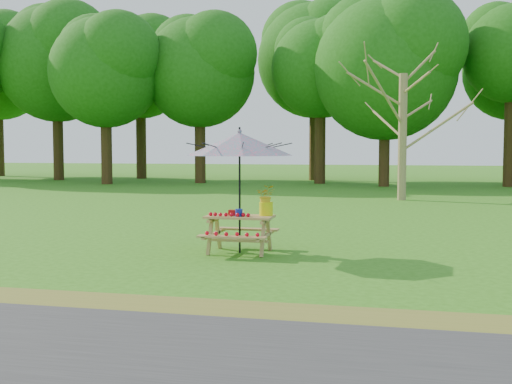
% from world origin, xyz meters
% --- Properties ---
extents(ground, '(120.00, 120.00, 0.00)m').
position_xyz_m(ground, '(0.00, 0.00, 0.00)').
color(ground, '#337416').
rests_on(ground, ground).
extents(treeline, '(60.00, 12.00, 16.00)m').
position_xyz_m(treeline, '(0.00, 22.00, 8.00)').
color(treeline, '#1A5C0F').
rests_on(treeline, ground).
extents(bare_tree, '(7.04, 7.04, 10.45)m').
position_xyz_m(bare_tree, '(4.96, 13.82, 6.35)').
color(bare_tree, olive).
rests_on(bare_tree, ground).
extents(picnic_table, '(1.20, 1.32, 0.67)m').
position_xyz_m(picnic_table, '(2.17, 1.29, 0.33)').
color(picnic_table, '#AC8A4D').
rests_on(picnic_table, ground).
extents(patio_umbrella, '(2.41, 2.41, 2.25)m').
position_xyz_m(patio_umbrella, '(2.17, 1.30, 1.95)').
color(patio_umbrella, black).
rests_on(patio_umbrella, ground).
extents(produce_bins, '(0.28, 0.40, 0.13)m').
position_xyz_m(produce_bins, '(2.13, 1.30, 0.72)').
color(produce_bins, '#AB0D0D').
rests_on(produce_bins, picnic_table).
extents(tomatoes_row, '(0.77, 0.13, 0.07)m').
position_xyz_m(tomatoes_row, '(2.02, 1.12, 0.71)').
color(tomatoes_row, red).
rests_on(tomatoes_row, picnic_table).
extents(flower_bucket, '(0.37, 0.33, 0.55)m').
position_xyz_m(flower_bucket, '(2.63, 1.44, 0.96)').
color(flower_bucket, yellow).
rests_on(flower_bucket, picnic_table).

